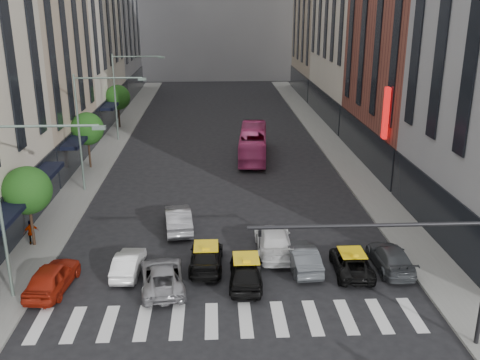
{
  "coord_description": "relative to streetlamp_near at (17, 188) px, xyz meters",
  "views": [
    {
      "loc": [
        -0.75,
        -20.22,
        14.26
      ],
      "look_at": [
        0.78,
        10.27,
        4.0
      ],
      "focal_mm": 40.0,
      "sensor_mm": 36.0,
      "label": 1
    }
  ],
  "objects": [
    {
      "name": "building_left_b",
      "position": [
        -6.96,
        24.0,
        6.1
      ],
      "size": [
        8.0,
        16.0,
        24.0
      ],
      "primitive_type": "cube",
      "color": "tan",
      "rests_on": "ground"
    },
    {
      "name": "taxi_center",
      "position": [
        10.87,
        0.87,
        -5.16
      ],
      "size": [
        2.01,
        4.45,
        1.48
      ],
      "primitive_type": "imported",
      "rotation": [
        0.0,
        0.0,
        3.08
      ],
      "color": "black",
      "rests_on": "ground"
    },
    {
      "name": "pedestrian_far",
      "position": [
        -1.87,
        6.08,
        -4.98
      ],
      "size": [
        0.98,
        0.7,
        1.54
      ],
      "primitive_type": "imported",
      "rotation": [
        0.0,
        0.0,
        3.54
      ],
      "color": "gray",
      "rests_on": "sidewalk_left"
    },
    {
      "name": "car_white_front",
      "position": [
        4.5,
        2.33,
        -5.28
      ],
      "size": [
        1.54,
        3.84,
        1.24
      ],
      "primitive_type": "imported",
      "rotation": [
        0.0,
        0.0,
        3.08
      ],
      "color": "white",
      "rests_on": "ground"
    },
    {
      "name": "car_silver",
      "position": [
        6.5,
        0.7,
        -5.24
      ],
      "size": [
        2.76,
        4.98,
        1.32
      ],
      "primitive_type": "imported",
      "rotation": [
        0.0,
        0.0,
        3.27
      ],
      "color": "gray",
      "rests_on": "ground"
    },
    {
      "name": "tree_far",
      "position": [
        -1.76,
        38.0,
        -2.25
      ],
      "size": [
        2.88,
        2.88,
        4.95
      ],
      "color": "black",
      "rests_on": "sidewalk_left"
    },
    {
      "name": "streetlamp_near",
      "position": [
        0.0,
        0.0,
        0.0
      ],
      "size": [
        5.38,
        0.25,
        9.0
      ],
      "color": "gray",
      "rests_on": "sidewalk_left"
    },
    {
      "name": "car_red",
      "position": [
        0.84,
        0.73,
        -5.16
      ],
      "size": [
        2.24,
        4.53,
        1.49
      ],
      "primitive_type": "imported",
      "rotation": [
        0.0,
        0.0,
        3.03
      ],
      "color": "#991E0D",
      "rests_on": "ground"
    },
    {
      "name": "car_row2_right",
      "position": [
        12.73,
        4.48,
        -5.16
      ],
      "size": [
        2.21,
        5.2,
        1.49
      ],
      "primitive_type": "imported",
      "rotation": [
        0.0,
        0.0,
        3.12
      ],
      "color": "white",
      "rests_on": "ground"
    },
    {
      "name": "building_right_d",
      "position": [
        27.04,
        61.0,
        8.1
      ],
      "size": [
        8.0,
        18.0,
        28.0
      ],
      "primitive_type": "cube",
      "color": "tan",
      "rests_on": "ground"
    },
    {
      "name": "streetlamp_far",
      "position": [
        0.0,
        32.0,
        0.0
      ],
      "size": [
        5.38,
        0.25,
        9.0
      ],
      "color": "gray",
      "rests_on": "sidewalk_left"
    },
    {
      "name": "bus",
      "position": [
        13.01,
        24.83,
        -4.47
      ],
      "size": [
        3.36,
        10.48,
        2.87
      ],
      "primitive_type": "imported",
      "rotation": [
        0.0,
        0.0,
        3.05
      ],
      "color": "#C93B7A",
      "rests_on": "ground"
    },
    {
      "name": "tree_near",
      "position": [
        -1.76,
        6.0,
        -2.25
      ],
      "size": [
        2.88,
        2.88,
        4.95
      ],
      "color": "black",
      "rests_on": "sidewalk_left"
    },
    {
      "name": "sidewalk_right",
      "position": [
        21.54,
        26.0,
        -5.83
      ],
      "size": [
        3.0,
        96.0,
        0.15
      ],
      "primitive_type": "cube",
      "color": "slate",
      "rests_on": "ground"
    },
    {
      "name": "sidewalk_left",
      "position": [
        -1.46,
        26.0,
        -5.83
      ],
      "size": [
        3.0,
        96.0,
        0.15
      ],
      "primitive_type": "cube",
      "color": "slate",
      "rests_on": "ground"
    },
    {
      "name": "car_row2_left",
      "position": [
        6.87,
        8.18,
        -5.13
      ],
      "size": [
        2.2,
        4.84,
        1.54
      ],
      "primitive_type": "imported",
      "rotation": [
        0.0,
        0.0,
        3.27
      ],
      "color": "#9E9EA3",
      "rests_on": "ground"
    },
    {
      "name": "traffic_signal",
      "position": [
        17.74,
        -5.0,
        -1.43
      ],
      "size": [
        10.1,
        0.2,
        6.0
      ],
      "color": "black",
      "rests_on": "ground"
    },
    {
      "name": "taxi_right",
      "position": [
        16.74,
        1.84,
        -5.31
      ],
      "size": [
        2.17,
        4.35,
        1.18
      ],
      "primitive_type": "imported",
      "rotation": [
        0.0,
        0.0,
        3.09
      ],
      "color": "black",
      "rests_on": "ground"
    },
    {
      "name": "car_grey_mid",
      "position": [
        14.08,
        2.44,
        -5.21
      ],
      "size": [
        1.83,
        4.34,
        1.39
      ],
      "primitive_type": "imported",
      "rotation": [
        0.0,
        0.0,
        3.23
      ],
      "color": "#454A4E",
      "rests_on": "ground"
    },
    {
      "name": "ground",
      "position": [
        10.04,
        -4.0,
        -5.9
      ],
      "size": [
        160.0,
        160.0,
        0.0
      ],
      "primitive_type": "plane",
      "color": "black",
      "rests_on": "ground"
    },
    {
      "name": "car_grey_curb",
      "position": [
        19.04,
        2.18,
        -5.24
      ],
      "size": [
        1.87,
        4.55,
        1.32
      ],
      "primitive_type": "imported",
      "rotation": [
        0.0,
        0.0,
        3.14
      ],
      "color": "#3D4144",
      "rests_on": "ground"
    },
    {
      "name": "taxi_left",
      "position": [
        8.76,
        2.81,
        -5.25
      ],
      "size": [
        1.98,
        4.55,
        1.3
      ],
      "primitive_type": "imported",
      "rotation": [
        0.0,
        0.0,
        3.11
      ],
      "color": "black",
      "rests_on": "ground"
    },
    {
      "name": "building_right_b",
      "position": [
        27.04,
        23.0,
        7.1
      ],
      "size": [
        8.0,
        18.0,
        26.0
      ],
      "primitive_type": "cube",
      "color": "brown",
      "rests_on": "ground"
    },
    {
      "name": "tree_mid",
      "position": [
        -1.76,
        22.0,
        -2.25
      ],
      "size": [
        2.88,
        2.88,
        4.95
      ],
      "color": "black",
      "rests_on": "sidewalk_left"
    },
    {
      "name": "streetlamp_mid",
      "position": [
        0.0,
        16.0,
        0.0
      ],
      "size": [
        5.38,
        0.25,
        9.0
      ],
      "color": "gray",
      "rests_on": "sidewalk_left"
    },
    {
      "name": "liberty_sign",
      "position": [
        22.64,
        16.0,
        0.1
      ],
      "size": [
        0.3,
        0.7,
        4.0
      ],
      "color": "red",
      "rests_on": "ground"
    }
  ]
}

